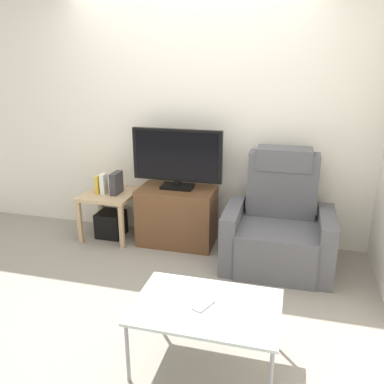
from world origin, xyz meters
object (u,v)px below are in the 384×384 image
at_px(coffee_table, 207,309).
at_px(tv_stand, 177,216).
at_px(book_middle, 104,184).
at_px(side_table, 109,200).
at_px(subwoofer_box, 111,224).
at_px(recliner_armchair, 278,227).
at_px(television, 177,158).
at_px(book_leftmost, 99,184).
at_px(cell_phone, 203,305).
at_px(game_console, 116,183).

bearing_deg(coffee_table, tv_stand, 112.64).
height_order(tv_stand, book_middle, book_middle).
bearing_deg(side_table, subwoofer_box, -135.00).
xyz_separation_m(tv_stand, recliner_armchair, (1.05, -0.20, 0.07)).
distance_m(recliner_armchair, coffee_table, 1.49).
distance_m(television, book_leftmost, 0.92).
height_order(subwoofer_box, coffee_table, coffee_table).
bearing_deg(cell_phone, book_middle, 156.60).
bearing_deg(book_middle, cell_phone, -47.68).
bearing_deg(side_table, tv_stand, 1.69).
bearing_deg(subwoofer_box, cell_phone, -48.89).
relative_size(television, subwoofer_box, 3.34).
height_order(book_leftmost, cell_phone, book_leftmost).
xyz_separation_m(tv_stand, coffee_table, (0.68, -1.64, 0.10)).
bearing_deg(book_leftmost, cell_phone, -46.60).
height_order(book_middle, coffee_table, book_middle).
xyz_separation_m(recliner_armchair, book_leftmost, (-1.90, 0.15, 0.22)).
relative_size(television, coffee_table, 1.02).
bearing_deg(recliner_armchair, television, 162.18).
xyz_separation_m(television, book_leftmost, (-0.85, -0.06, -0.33)).
bearing_deg(subwoofer_box, tv_stand, 1.69).
bearing_deg(tv_stand, recliner_armchair, -10.58).
distance_m(side_table, coffee_table, 2.16).
relative_size(tv_stand, recliner_armchair, 0.72).
bearing_deg(game_console, coffee_table, -50.36).
bearing_deg(cell_phone, tv_stand, 136.24).
height_order(television, book_leftmost, television).
distance_m(recliner_armchair, game_console, 1.74).
xyz_separation_m(tv_stand, book_middle, (-0.80, -0.04, 0.30)).
bearing_deg(tv_stand, television, 90.00).
distance_m(recliner_armchair, cell_phone, 1.50).
distance_m(tv_stand, side_table, 0.76).
bearing_deg(coffee_table, cell_phone, -155.56).
bearing_deg(book_middle, game_console, 12.68).
bearing_deg(cell_phone, coffee_table, 48.72).
height_order(subwoofer_box, book_leftmost, book_leftmost).
relative_size(recliner_armchair, book_middle, 5.03).
relative_size(tv_stand, coffee_table, 0.87).
distance_m(side_table, book_middle, 0.19).
xyz_separation_m(television, side_table, (-0.75, -0.04, -0.51)).
xyz_separation_m(television, coffee_table, (0.68, -1.66, -0.52)).
height_order(subwoofer_box, book_middle, book_middle).
xyz_separation_m(recliner_armchair, side_table, (-1.80, 0.17, 0.04)).
bearing_deg(coffee_table, game_console, 129.64).
bearing_deg(tv_stand, coffee_table, -67.36).
distance_m(subwoofer_box, coffee_table, 2.18).
relative_size(subwoofer_box, book_leftmost, 1.44).
xyz_separation_m(book_middle, coffee_table, (1.48, -1.60, -0.21)).
bearing_deg(book_leftmost, tv_stand, 2.83).
xyz_separation_m(subwoofer_box, book_leftmost, (-0.10, -0.02, 0.46)).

